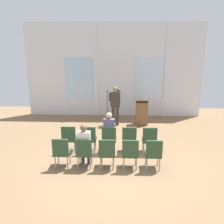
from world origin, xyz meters
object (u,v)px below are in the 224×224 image
Objects in this scene: chair_r0_c4 at (149,138)px; chair_r0_c3 at (129,138)px; chair_r0_c2 at (109,138)px; chair_r1_c3 at (130,152)px; audience_r0_c2 at (109,130)px; lectern at (142,113)px; audience_r1_c1 at (84,143)px; chair_r0_c0 at (69,137)px; mic_stand at (107,117)px; chair_r1_c2 at (107,152)px; chair_r0_c1 at (89,137)px; speaker at (115,103)px; chair_r1_c1 at (84,151)px; chair_r1_c4 at (153,152)px; chair_r1_c0 at (62,151)px.

chair_r0_c3 is at bearing 180.00° from chair_r0_c4.
chair_r0_c2 and chair_r1_c3 have the same top height.
audience_r0_c2 is 1.48× the size of chair_r0_c4.
chair_r1_c3 is (-0.64, -4.06, -0.02)m from lectern.
chair_r1_c3 is (1.33, -0.08, -0.20)m from audience_r1_c1.
chair_r0_c3 is at bearing -102.09° from lectern.
chair_r0_c0 and chair_r1_c3 have the same top height.
mic_stand is 2.91m from audience_r0_c2.
chair_r1_c2 is 1.00× the size of chair_r1_c3.
chair_r0_c4 is 1.00× the size of chair_r1_c2.
chair_r0_c2 is 1.00× the size of chair_r0_c3.
speaker is at bearing 74.62° from chair_r0_c1.
lectern is 1.23× the size of chair_r0_c1.
audience_r0_c2 is (0.24, -2.87, 0.43)m from mic_stand.
speaker is 3.95m from chair_r1_c2.
chair_r0_c1 is at bearing 0.00° from chair_r0_c0.
speaker is at bearing 78.66° from chair_r1_c1.
chair_r1_c3 is at bearing -98.99° from lectern.
lectern is 4.27m from chair_r1_c2.
chair_r0_c0 is 1.70m from chair_r1_c2.
lectern reaches higher than chair_r0_c0.
speaker reaches higher than audience_r1_c1.
chair_r1_c2 is at bearing -121.97° from chair_r0_c3.
audience_r0_c2 is 1.48× the size of chair_r1_c2.
chair_r0_c1 and chair_r1_c3 have the same top height.
chair_r1_c3 is at bearing -82.18° from speaker.
chair_r0_c4 is at bearing -62.09° from mic_stand.
mic_stand is 1.56m from lectern.
lectern reaches higher than chair_r1_c4.
speaker is 3.93m from audience_r1_c1.
mic_stand is 1.65× the size of chair_r0_c0.
chair_r0_c0 is 1.25m from chair_r1_c1.
speaker is at bearing 78.43° from audience_r1_c1.
chair_r0_c4 is at bearing 28.11° from chair_r1_c1.
chair_r1_c0 is 1.99m from chair_r1_c3.
chair_r0_c3 is at bearing 38.70° from chair_r1_c1.
chair_r1_c2 is (-0.66, -1.06, 0.00)m from chair_r0_c3.
chair_r1_c0 is at bearing -105.16° from mic_stand.
chair_r1_c0 is 1.33m from chair_r1_c2.
audience_r0_c2 is at bearing -85.27° from mic_stand.
audience_r1_c1 is 2.00m from chair_r1_c4.
lectern reaches higher than chair_r0_c3.
chair_r0_c4 is 2.25m from chair_r1_c1.
chair_r1_c4 is at bearing 0.00° from chair_r1_c1.
speaker is 1.85× the size of chair_r1_c2.
audience_r0_c2 is at bearing 57.96° from audience_r1_c1.
chair_r1_c1 is (0.66, 0.00, 0.00)m from chair_r1_c0.
speaker is at bearing 69.72° from chair_r1_c0.
chair_r0_c0 is (-1.09, -2.95, 0.20)m from mic_stand.
lectern is at bearing 1.83° from mic_stand.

